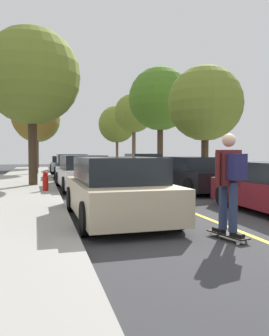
% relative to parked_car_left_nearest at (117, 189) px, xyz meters
% --- Properties ---
extents(ground, '(80.00, 80.00, 0.00)m').
position_rel_parked_car_left_nearest_xyz_m(ground, '(2.03, -1.91, -0.69)').
color(ground, '#353538').
extents(center_line, '(0.12, 39.20, 0.01)m').
position_rel_parked_car_left_nearest_xyz_m(center_line, '(2.03, 2.09, -0.69)').
color(center_line, gold).
rests_on(center_line, ground).
extents(parked_car_left_nearest, '(2.03, 4.11, 1.41)m').
position_rel_parked_car_left_nearest_xyz_m(parked_car_left_nearest, '(0.00, 0.00, 0.00)').
color(parked_car_left_nearest, '#BCAD89').
rests_on(parked_car_left_nearest, ground).
extents(parked_car_left_near, '(2.04, 4.51, 1.40)m').
position_rel_parked_car_left_nearest_xyz_m(parked_car_left_near, '(-0.00, 6.71, -0.01)').
color(parked_car_left_near, white).
rests_on(parked_car_left_near, ground).
extents(parked_car_left_far, '(1.86, 4.63, 1.42)m').
position_rel_parked_car_left_nearest_xyz_m(parked_car_left_far, '(-0.00, 12.12, 0.00)').
color(parked_car_left_far, navy).
rests_on(parked_car_left_far, ground).
extents(parked_car_left_farthest, '(2.06, 4.28, 1.24)m').
position_rel_parked_car_left_nearest_xyz_m(parked_car_left_farthest, '(0.00, 18.84, -0.07)').
color(parked_car_left_farthest, '#B7B7BC').
rests_on(parked_car_left_farthest, ground).
extents(parked_car_right_near, '(2.03, 4.57, 1.34)m').
position_rel_parked_car_left_nearest_xyz_m(parked_car_right_near, '(4.06, 4.85, -0.04)').
color(parked_car_right_near, black).
rests_on(parked_car_right_near, ground).
extents(parked_car_right_far, '(2.01, 4.36, 1.44)m').
position_rel_parked_car_left_nearest_xyz_m(parked_car_right_far, '(4.06, 11.70, 0.01)').
color(parked_car_right_far, white).
rests_on(parked_car_right_far, ground).
extents(street_tree_left_nearest, '(4.08, 4.08, 6.63)m').
position_rel_parked_car_left_nearest_xyz_m(street_tree_left_nearest, '(-1.98, 7.68, 4.02)').
color(street_tree_left_nearest, '#3D2D1E').
rests_on(street_tree_left_nearest, sidewalk_left).
extents(street_tree_left_near, '(3.05, 3.05, 5.22)m').
position_rel_parked_car_left_nearest_xyz_m(street_tree_left_near, '(-1.98, 15.87, 3.13)').
color(street_tree_left_near, '#3D2D1E').
rests_on(street_tree_left_near, sidewalk_left).
extents(street_tree_left_far, '(4.13, 4.13, 6.41)m').
position_rel_parked_car_left_nearest_xyz_m(street_tree_left_far, '(-1.98, 24.32, 3.78)').
color(street_tree_left_far, '#3D2D1E').
rests_on(street_tree_left_far, sidewalk_left).
extents(street_tree_right_nearest, '(3.63, 3.63, 5.56)m').
position_rel_parked_car_left_nearest_xyz_m(street_tree_right_nearest, '(6.04, 7.66, 3.18)').
color(street_tree_right_nearest, '#3D2D1E').
rests_on(street_tree_right_nearest, sidewalk_right).
extents(street_tree_right_near, '(4.20, 4.20, 7.04)m').
position_rel_parked_car_left_nearest_xyz_m(street_tree_right_near, '(6.04, 14.14, 4.37)').
color(street_tree_right_near, '#3D2D1E').
rests_on(street_tree_right_near, sidewalk_right).
extents(street_tree_right_far, '(3.32, 3.32, 6.39)m').
position_rel_parked_car_left_nearest_xyz_m(street_tree_right_far, '(6.04, 20.87, 4.15)').
color(street_tree_right_far, brown).
rests_on(street_tree_right_far, sidewalk_right).
extents(street_tree_right_farthest, '(3.87, 3.87, 6.26)m').
position_rel_parked_car_left_nearest_xyz_m(street_tree_right_farthest, '(6.04, 27.57, 3.76)').
color(street_tree_right_farthest, brown).
rests_on(street_tree_right_farthest, sidewalk_right).
extents(fire_hydrant, '(0.20, 0.20, 0.70)m').
position_rel_parked_car_left_nearest_xyz_m(fire_hydrant, '(-1.50, 5.18, -0.21)').
color(fire_hydrant, '#B2140F').
rests_on(fire_hydrant, sidewalk_left).
extents(skateboard, '(0.41, 0.87, 0.10)m').
position_rel_parked_car_left_nearest_xyz_m(skateboard, '(1.48, -2.25, -0.61)').
color(skateboard, black).
rests_on(skateboard, ground).
extents(skateboarder, '(0.58, 0.70, 1.74)m').
position_rel_parked_car_left_nearest_xyz_m(skateboarder, '(1.48, -2.29, 0.40)').
color(skateboarder, black).
rests_on(skateboarder, skateboard).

